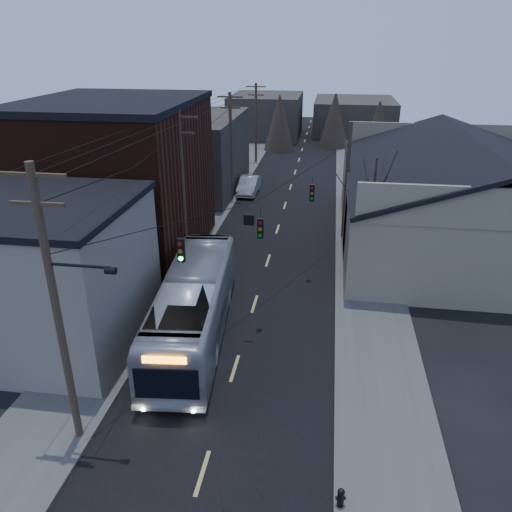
{
  "coord_description": "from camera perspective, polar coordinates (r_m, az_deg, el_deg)",
  "views": [
    {
      "loc": [
        3.71,
        -10.31,
        13.87
      ],
      "look_at": [
        0.09,
        13.95,
        3.0
      ],
      "focal_mm": 35.0,
      "sensor_mm": 36.0,
      "label": 1
    }
  ],
  "objects": [
    {
      "name": "building_left_far",
      "position": [
        49.26,
        -7.42,
        11.55
      ],
      "size": [
        9.0,
        14.0,
        7.0
      ],
      "primitive_type": "cube",
      "color": "#2E2924",
      "rests_on": "ground"
    },
    {
      "name": "building_brick",
      "position": [
        34.43,
        -15.46,
        8.11
      ],
      "size": [
        10.0,
        12.0,
        10.0
      ],
      "primitive_type": "cube",
      "color": "black",
      "rests_on": "ground"
    },
    {
      "name": "sidewalk_right",
      "position": [
        42.7,
        11.8,
        4.51
      ],
      "size": [
        4.0,
        110.0,
        0.12
      ],
      "primitive_type": "cube",
      "color": "#474744",
      "rests_on": "ground"
    },
    {
      "name": "road_surface",
      "position": [
        42.79,
        3.07,
        4.97
      ],
      "size": [
        9.0,
        110.0,
        0.02
      ],
      "primitive_type": "cube",
      "color": "black",
      "rests_on": "ground"
    },
    {
      "name": "warehouse",
      "position": [
        38.18,
        22.25,
        5.08
      ],
      "size": [
        16.16,
        20.6,
        7.73
      ],
      "color": "gray",
      "rests_on": "ground"
    },
    {
      "name": "building_clapboard",
      "position": [
        25.34,
        -22.58,
        -2.22
      ],
      "size": [
        8.0,
        8.0,
        7.0
      ],
      "primitive_type": "cube",
      "color": "#6F675D",
      "rests_on": "ground"
    },
    {
      "name": "building_far_left",
      "position": [
        76.71,
        1.18,
        15.75
      ],
      "size": [
        10.0,
        12.0,
        6.0
      ],
      "primitive_type": "cube",
      "color": "#2E2924",
      "rests_on": "ground"
    },
    {
      "name": "bus",
      "position": [
        24.8,
        -7.16,
        -5.64
      ],
      "size": [
        4.05,
        12.58,
        3.44
      ],
      "primitive_type": "imported",
      "rotation": [
        0.0,
        0.0,
        3.24
      ],
      "color": "#9EA2A9",
      "rests_on": "ground"
    },
    {
      "name": "utility_lines",
      "position": [
        36.24,
        -2.67,
        9.63
      ],
      "size": [
        11.24,
        45.28,
        10.5
      ],
      "color": "#382B1E",
      "rests_on": "ground"
    },
    {
      "name": "building_far_right",
      "position": [
        81.18,
        11.13,
        15.42
      ],
      "size": [
        12.0,
        14.0,
        5.0
      ],
      "primitive_type": "cube",
      "color": "#2E2924",
      "rests_on": "ground"
    },
    {
      "name": "fire_hydrant",
      "position": [
        17.74,
        9.67,
        -25.49
      ],
      "size": [
        0.34,
        0.24,
        0.7
      ],
      "rotation": [
        0.0,
        0.0,
        0.17
      ],
      "color": "black",
      "rests_on": "sidewalk_right"
    },
    {
      "name": "sidewalk_left",
      "position": [
        43.82,
        -5.46,
        5.42
      ],
      "size": [
        4.0,
        110.0,
        0.12
      ],
      "primitive_type": "cube",
      "color": "#474744",
      "rests_on": "ground"
    },
    {
      "name": "parked_car",
      "position": [
        47.97,
        -0.82,
        8.08
      ],
      "size": [
        1.72,
        4.82,
        1.58
      ],
      "primitive_type": "imported",
      "rotation": [
        0.0,
        0.0,
        -0.01
      ],
      "color": "#979A9E",
      "rests_on": "ground"
    },
    {
      "name": "bare_tree",
      "position": [
        32.12,
        13.05,
        4.62
      ],
      "size": [
        0.4,
        0.4,
        7.2
      ],
      "primitive_type": "cone",
      "color": "black",
      "rests_on": "ground"
    }
  ]
}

